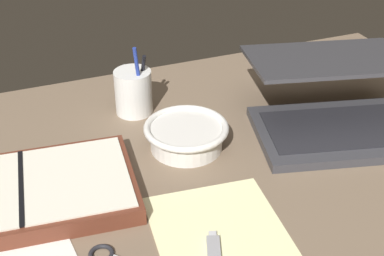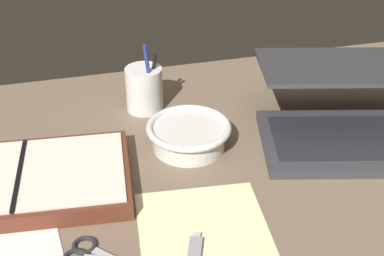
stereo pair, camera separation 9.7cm
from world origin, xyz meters
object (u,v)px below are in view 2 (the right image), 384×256
laptop (346,115)px  scissors (90,254)px  pen_cup (144,89)px  bowl (189,135)px  planner (21,181)px

laptop → scissors: 56.34cm
scissors → pen_cup: bearing=103.0°
bowl → pen_cup: bearing=107.6°
pen_cup → scissors: bearing=-111.3°
bowl → planner: (-31.45, -5.19, -1.21)cm
laptop → planner: 62.40cm
laptop → scissors: laptop is taller
bowl → pen_cup: 18.00cm
pen_cup → scissors: (-16.11, -41.43, -4.55)cm
laptop → bowl: laptop is taller
laptop → bowl: bearing=-173.6°
scissors → planner: bearing=151.6°
planner → pen_cup: bearing=46.1°
laptop → planner: size_ratio=1.00×
bowl → scissors: bowl is taller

